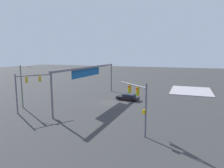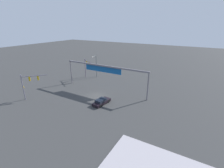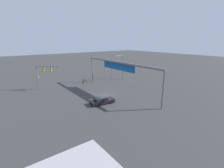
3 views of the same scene
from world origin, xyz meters
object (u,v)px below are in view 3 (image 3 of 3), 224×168
Objects in this scene: traffic_signal_near_corner at (112,65)px; streetlamp_curved_arm at (122,65)px; traffic_signal_opposite_side at (43,72)px; sedan_car_approaching at (102,101)px.

streetlamp_curved_arm reaches higher than traffic_signal_near_corner.
sedan_car_approaching is at bearing -27.07° from traffic_signal_opposite_side.
traffic_signal_near_corner is 2.96m from streetlamp_curved_arm.
traffic_signal_near_corner is at bearing 36.43° from traffic_signal_opposite_side.
traffic_signal_near_corner is 18.55m from sedan_car_approaching.
sedan_car_approaching is at bearing -11.33° from traffic_signal_near_corner.
streetlamp_curved_arm is at bearing 83.63° from traffic_signal_near_corner.
traffic_signal_opposite_side is at bearing 117.45° from sedan_car_approaching.
traffic_signal_near_corner is at bearing -44.49° from streetlamp_curved_arm.
streetlamp_curved_arm is at bearing 32.11° from traffic_signal_opposite_side.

